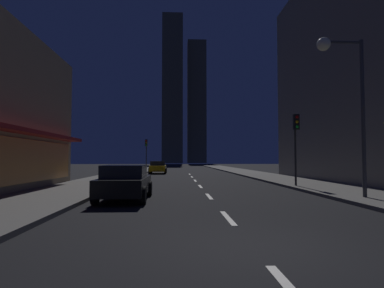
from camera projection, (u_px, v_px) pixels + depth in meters
name	position (u px, v px, depth m)	size (l,w,h in m)	color
ground_plane	(189.00, 174.00, 37.82)	(78.00, 136.00, 0.10)	black
sidewalk_right	(246.00, 172.00, 38.18)	(4.00, 76.00, 0.15)	#605E59
sidewalk_left	(130.00, 173.00, 37.48)	(4.00, 76.00, 0.15)	#605E59
lane_marking_center	(200.00, 186.00, 19.47)	(0.16, 33.40, 0.01)	silver
skyscraper_distant_tall	(172.00, 89.00, 128.30)	(8.24, 7.46, 60.16)	#4F4B3B
skyscraper_distant_mid	(197.00, 102.00, 135.63)	(7.81, 7.93, 51.97)	#524E3E
car_parked_near	(125.00, 182.00, 13.09)	(1.98, 4.24, 1.45)	black
car_parked_far	(158.00, 167.00, 36.79)	(1.98, 4.24, 1.45)	gold
fire_hydrant_far_left	(116.00, 176.00, 23.32)	(0.42, 0.30, 0.65)	red
traffic_light_near_right	(296.00, 133.00, 18.46)	(0.32, 0.48, 4.20)	#2D2D2D
traffic_light_far_left	(146.00, 148.00, 42.39)	(0.32, 0.48, 4.20)	#2D2D2D
street_lamp_right	(343.00, 77.00, 13.06)	(1.96, 0.56, 6.58)	#38383D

